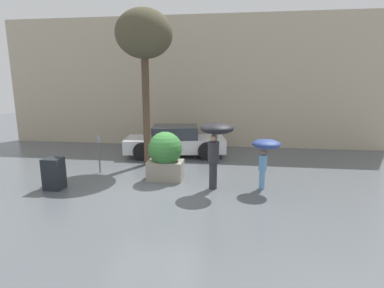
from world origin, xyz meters
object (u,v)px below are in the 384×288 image
object	(u,v)px
parked_car_near	(175,141)
street_tree	(144,37)
parking_meter	(99,146)
person_child	(266,149)
newspaper_box	(54,174)
person_adult	(216,138)
planter_box	(165,155)

from	to	relation	value
parked_car_near	street_tree	bearing A→B (deg)	145.06
street_tree	parking_meter	size ratio (longest dim) A/B	4.32
person_child	parking_meter	size ratio (longest dim) A/B	1.14
person_child	parking_meter	bearing A→B (deg)	-138.88
person_child	newspaper_box	world-z (taller)	person_child
parked_car_near	street_tree	size ratio (longest dim) A/B	0.78
person_adult	newspaper_box	size ratio (longest dim) A/B	2.12
planter_box	street_tree	xyz separation A→B (m)	(-1.06, 1.69, 3.74)
planter_box	parking_meter	distance (m)	2.40
parked_car_near	parking_meter	bearing A→B (deg)	134.99
street_tree	person_adult	bearing A→B (deg)	-42.19
planter_box	parked_car_near	distance (m)	3.26
parked_car_near	newspaper_box	bearing A→B (deg)	140.74
person_child	parked_car_near	distance (m)	5.03
parked_car_near	parking_meter	distance (m)	3.51
person_adult	street_tree	world-z (taller)	street_tree
planter_box	parking_meter	size ratio (longest dim) A/B	1.19
person_adult	newspaper_box	distance (m)	4.70
parking_meter	newspaper_box	bearing A→B (deg)	-109.16
street_tree	newspaper_box	bearing A→B (deg)	-122.51
planter_box	person_child	world-z (taller)	planter_box
planter_box	street_tree	bearing A→B (deg)	122.08
person_adult	parked_car_near	bearing A→B (deg)	164.23
newspaper_box	parked_car_near	bearing A→B (deg)	59.60
planter_box	street_tree	world-z (taller)	street_tree
planter_box	newspaper_box	xyz separation A→B (m)	(-2.95, -1.28, -0.34)
person_child	person_adult	bearing A→B (deg)	-121.02
person_adult	parking_meter	distance (m)	4.16
person_adult	person_child	xyz separation A→B (m)	(1.37, 0.19, -0.31)
person_child	planter_box	bearing A→B (deg)	-138.89
planter_box	newspaper_box	bearing A→B (deg)	-156.64
planter_box	person_child	bearing A→B (deg)	-10.07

